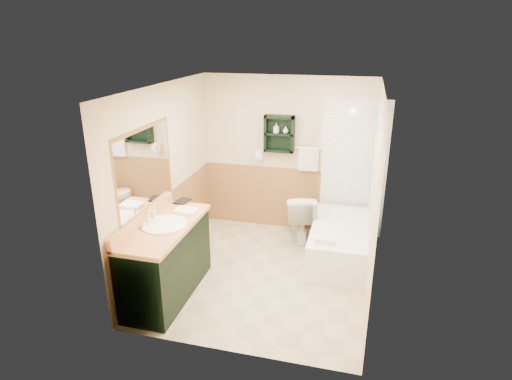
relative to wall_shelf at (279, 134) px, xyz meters
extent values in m
plane|color=#CBB694|center=(0.10, -1.41, -1.55)|extent=(3.00, 3.00, 0.00)
cube|color=#F8E2C2|center=(0.10, 0.11, -0.35)|extent=(2.60, 0.04, 2.40)
cube|color=#F8E2C2|center=(-1.22, -1.41, -0.35)|extent=(0.04, 3.00, 2.40)
cube|color=#F8E2C2|center=(1.42, -1.41, -0.35)|extent=(0.04, 3.00, 2.40)
cube|color=white|center=(0.10, -1.41, 0.87)|extent=(2.60, 3.00, 0.04)
cube|color=black|center=(0.00, 0.00, 0.00)|extent=(0.45, 0.15, 0.55)
cylinder|color=silver|center=(0.63, -0.66, 0.45)|extent=(0.03, 1.60, 0.03)
cube|color=black|center=(-0.89, -2.13, -1.09)|extent=(0.59, 1.44, 0.91)
cube|color=white|center=(1.03, -0.76, -1.30)|extent=(0.75, 1.50, 0.50)
imported|color=white|center=(0.39, -0.34, -1.17)|extent=(0.63, 0.86, 0.76)
cube|color=white|center=(-0.79, -1.72, -0.62)|extent=(0.26, 0.21, 0.04)
imported|color=black|center=(-1.06, -1.41, -0.53)|extent=(0.16, 0.05, 0.22)
cube|color=white|center=(0.86, -1.29, -1.01)|extent=(0.23, 0.19, 0.07)
imported|color=white|center=(-0.04, -0.01, 0.05)|extent=(0.10, 0.15, 0.07)
imported|color=white|center=(0.10, -0.01, 0.05)|extent=(0.11, 0.12, 0.08)
camera|label=1|loc=(1.22, -6.15, 1.44)|focal=30.00mm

